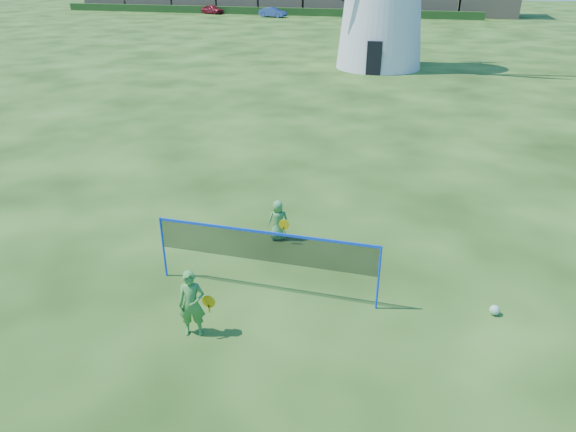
# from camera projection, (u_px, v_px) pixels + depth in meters

# --- Properties ---
(ground) EXTENTS (220.00, 220.00, 0.00)m
(ground) POSITION_uv_depth(u_px,v_px,m) (274.00, 281.00, 12.17)
(ground) COLOR black
(ground) RESTS_ON ground
(badminton_net) EXTENTS (5.05, 0.05, 1.55)m
(badminton_net) POSITION_uv_depth(u_px,v_px,m) (265.00, 248.00, 11.30)
(badminton_net) COLOR blue
(badminton_net) RESTS_ON ground
(player_girl) EXTENTS (0.72, 0.49, 1.45)m
(player_girl) POSITION_uv_depth(u_px,v_px,m) (192.00, 304.00, 10.14)
(player_girl) COLOR #3C8535
(player_girl) RESTS_ON ground
(player_boy) EXTENTS (0.68, 0.54, 1.13)m
(player_boy) POSITION_uv_depth(u_px,v_px,m) (278.00, 220.00, 13.78)
(player_boy) COLOR #428A47
(player_boy) RESTS_ON ground
(play_ball) EXTENTS (0.22, 0.22, 0.22)m
(play_ball) POSITION_uv_depth(u_px,v_px,m) (495.00, 310.00, 10.97)
(play_ball) COLOR green
(play_ball) RESTS_ON ground
(hedge) EXTENTS (62.00, 0.80, 1.00)m
(hedge) POSITION_uv_depth(u_px,v_px,m) (258.00, 11.00, 74.26)
(hedge) COLOR #193814
(hedge) RESTS_ON ground
(car_left) EXTENTS (3.94, 2.86, 1.25)m
(car_left) POSITION_uv_depth(u_px,v_px,m) (212.00, 9.00, 75.09)
(car_left) COLOR maroon
(car_left) RESTS_ON ground
(car_right) EXTENTS (4.02, 2.15, 1.26)m
(car_right) POSITION_uv_depth(u_px,v_px,m) (273.00, 12.00, 70.59)
(car_right) COLOR navy
(car_right) RESTS_ON ground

